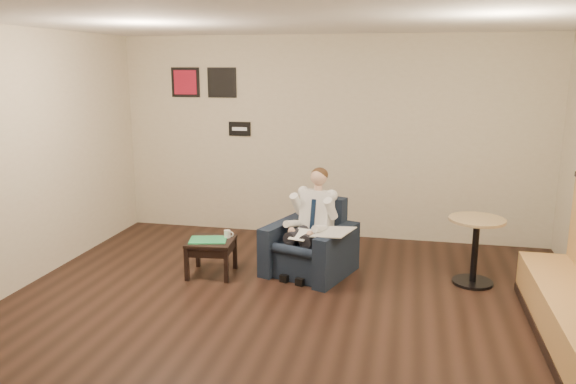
% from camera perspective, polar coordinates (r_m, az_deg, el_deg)
% --- Properties ---
extents(ground, '(6.00, 6.00, 0.00)m').
position_cam_1_polar(ground, '(5.40, -0.72, -13.57)').
color(ground, black).
rests_on(ground, ground).
extents(wall_back, '(6.00, 0.02, 2.80)m').
position_cam_1_polar(wall_back, '(7.85, 4.26, 5.48)').
color(wall_back, beige).
rests_on(wall_back, ground).
extents(wall_front, '(6.00, 0.02, 2.80)m').
position_cam_1_polar(wall_front, '(2.27, -18.88, -14.12)').
color(wall_front, beige).
rests_on(wall_front, ground).
extents(ceiling, '(6.00, 6.00, 0.02)m').
position_cam_1_polar(ceiling, '(4.85, -0.81, 17.55)').
color(ceiling, white).
rests_on(ceiling, wall_back).
extents(seating_sign, '(0.32, 0.02, 0.20)m').
position_cam_1_polar(seating_sign, '(8.11, -4.93, 6.41)').
color(seating_sign, black).
rests_on(seating_sign, wall_back).
extents(art_print_left, '(0.42, 0.03, 0.42)m').
position_cam_1_polar(art_print_left, '(8.34, -10.37, 10.91)').
color(art_print_left, '#AE152D').
rests_on(art_print_left, wall_back).
extents(art_print_right, '(0.42, 0.03, 0.42)m').
position_cam_1_polar(art_print_right, '(8.14, -6.73, 10.98)').
color(art_print_right, black).
rests_on(art_print_right, wall_back).
extents(armchair, '(1.12, 1.12, 0.86)m').
position_cam_1_polar(armchair, '(6.55, 2.19, -4.70)').
color(armchair, black).
rests_on(armchair, ground).
extents(seated_man, '(0.80, 0.97, 1.17)m').
position_cam_1_polar(seated_man, '(6.41, 1.72, -3.61)').
color(seated_man, white).
rests_on(seated_man, armchair).
extents(lap_papers, '(0.26, 0.32, 0.01)m').
position_cam_1_polar(lap_papers, '(6.35, 1.30, -4.33)').
color(lap_papers, white).
rests_on(lap_papers, seated_man).
extents(newspaper, '(0.48, 0.55, 0.01)m').
position_cam_1_polar(newspaper, '(6.27, 4.66, -4.07)').
color(newspaper, silver).
rests_on(newspaper, armchair).
extents(side_table, '(0.56, 0.56, 0.42)m').
position_cam_1_polar(side_table, '(6.63, -7.78, -6.57)').
color(side_table, black).
rests_on(side_table, ground).
extents(green_folder, '(0.48, 0.39, 0.01)m').
position_cam_1_polar(green_folder, '(6.56, -8.12, -4.83)').
color(green_folder, '#20A45B').
rests_on(green_folder, side_table).
extents(coffee_mug, '(0.08, 0.08, 0.09)m').
position_cam_1_polar(coffee_mug, '(6.62, -6.19, -4.26)').
color(coffee_mug, white).
rests_on(coffee_mug, side_table).
extents(smartphone, '(0.14, 0.08, 0.01)m').
position_cam_1_polar(smartphone, '(6.69, -7.12, -4.45)').
color(smartphone, black).
rests_on(smartphone, side_table).
extents(cafe_table, '(0.69, 0.69, 0.76)m').
position_cam_1_polar(cafe_table, '(6.59, 18.45, -5.73)').
color(cafe_table, '#9F8156').
rests_on(cafe_table, ground).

